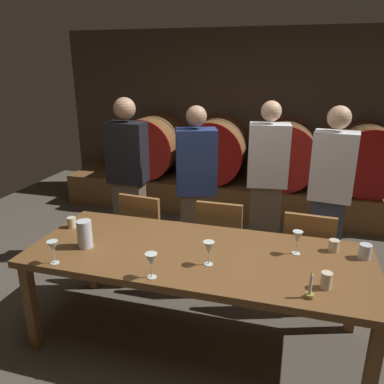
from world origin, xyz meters
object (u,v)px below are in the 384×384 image
at_px(pitcher, 85,234).
at_px(wine_glass_center_left, 151,260).
at_px(wine_barrel_center_right, 285,154).
at_px(wine_glass_center_right, 209,249).
at_px(chair_right, 307,254).
at_px(cup_center_right, 334,246).
at_px(candle_center, 310,291).
at_px(wine_glass_far_right, 297,238).
at_px(guest_far_left, 128,179).
at_px(cup_far_left, 72,222).
at_px(chair_center, 221,240).
at_px(cup_far_right, 365,251).
at_px(guest_center_left, 196,189).
at_px(wine_glass_far_left, 53,247).
at_px(guest_center_right, 266,186).
at_px(chair_left, 146,232).
at_px(wine_barrel_far_left, 152,146).
at_px(wine_barrel_far_right, 366,159).
at_px(wine_barrel_center_left, 216,150).
at_px(guest_far_right, 330,194).
at_px(cup_center_left, 326,280).
at_px(dining_table, 198,260).

distance_m(pitcher, wine_glass_center_left, 0.67).
bearing_deg(wine_barrel_center_right, wine_glass_center_right, -96.60).
height_order(wine_barrel_center_right, chair_right, wine_barrel_center_right).
bearing_deg(cup_center_right, candle_center, -104.81).
relative_size(candle_center, wine_glass_far_right, 1.01).
xyz_separation_m(guest_far_left, cup_far_left, (-0.06, -0.96, -0.09)).
xyz_separation_m(wine_barrel_center_right, chair_center, (-0.43, -2.03, -0.37)).
height_order(wine_glass_far_right, cup_far_right, wine_glass_far_right).
distance_m(guest_center_left, cup_far_right, 1.66).
height_order(chair_center, wine_glass_far_left, wine_glass_far_left).
distance_m(guest_center_right, pitcher, 1.84).
bearing_deg(chair_left, wine_barrel_center_right, -113.47).
height_order(wine_glass_far_left, wine_glass_center_left, wine_glass_center_left).
bearing_deg(cup_far_left, cup_center_right, 4.14).
height_order(chair_left, cup_far_right, chair_left).
bearing_deg(wine_barrel_center_right, chair_center, -102.08).
bearing_deg(wine_glass_center_left, cup_center_right, 31.47).
distance_m(wine_glass_far_right, cup_far_left, 1.77).
height_order(chair_left, pitcher, pitcher).
distance_m(chair_center, wine_glass_far_left, 1.51).
bearing_deg(wine_glass_far_left, wine_barrel_far_left, 100.08).
distance_m(wine_barrel_far_left, wine_barrel_far_right, 2.91).
height_order(wine_barrel_far_right, cup_center_right, wine_barrel_far_right).
height_order(wine_barrel_center_left, wine_glass_far_right, wine_barrel_center_left).
height_order(guest_center_left, guest_far_right, guest_far_right).
height_order(wine_barrel_center_right, guest_far_left, guest_far_left).
bearing_deg(cup_center_left, chair_center, 130.44).
bearing_deg(wine_barrel_far_right, chair_left, -136.46).
height_order(wine_barrel_far_right, cup_center_left, wine_barrel_far_right).
bearing_deg(wine_barrel_far_left, candle_center, -54.91).
xyz_separation_m(wine_barrel_center_left, cup_far_right, (1.61, -2.55, -0.07)).
relative_size(chair_right, guest_far_right, 0.53).
bearing_deg(pitcher, cup_far_right, 10.86).
height_order(wine_barrel_center_right, guest_far_right, guest_far_right).
distance_m(wine_barrel_center_right, guest_far_right, 1.61).
distance_m(wine_barrel_center_left, chair_right, 2.48).
distance_m(chair_center, cup_far_right, 1.25).
distance_m(guest_center_right, cup_center_left, 1.59).
distance_m(chair_right, guest_far_left, 1.89).
height_order(chair_center, guest_center_right, guest_center_right).
bearing_deg(chair_center, wine_barrel_far_right, -125.44).
height_order(pitcher, wine_glass_center_left, pitcher).
distance_m(wine_barrel_center_left, guest_far_left, 1.76).
distance_m(chair_left, cup_far_left, 0.76).
bearing_deg(cup_far_right, guest_center_right, 126.05).
distance_m(guest_far_right, cup_center_right, 0.96).
relative_size(guest_center_right, wine_glass_far_left, 10.46).
xyz_separation_m(dining_table, guest_far_left, (-1.04, 1.10, 0.20)).
bearing_deg(chair_left, guest_far_right, -156.69).
relative_size(guest_far_right, wine_glass_far_right, 9.73).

